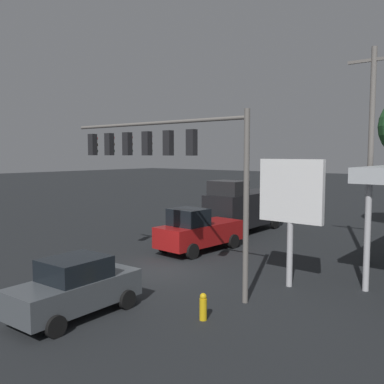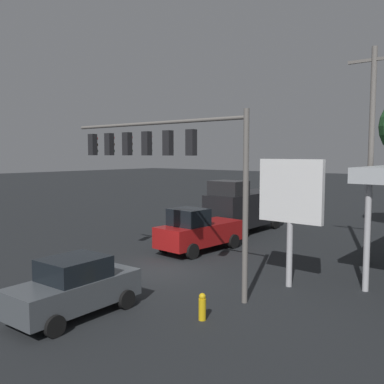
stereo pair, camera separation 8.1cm
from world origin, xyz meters
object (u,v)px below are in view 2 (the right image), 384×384
Objects in this scene: utility_pole at (371,151)px; sedan_far at (75,287)px; price_sign at (291,196)px; fire_hydrant at (202,307)px; pickup_parked at (198,231)px; delivery_truck at (244,207)px; traffic_signal_assembly at (160,153)px.

sedan_far is (5.24, 12.90, -4.46)m from utility_pole.
fire_hydrant is at bearing 84.22° from price_sign.
delivery_truck is (1.24, -6.46, 0.58)m from pickup_parked.
pickup_parked is (2.19, -5.21, -4.23)m from traffic_signal_assembly.
price_sign is at bearing 73.02° from pickup_parked.
sedan_far is at bearing 19.17° from pickup_parked.
traffic_signal_assembly is at bearing 14.24° from delivery_truck.
utility_pole is at bearing 67.69° from delivery_truck.
delivery_truck is at bearing -73.60° from traffic_signal_assembly.
pickup_parked is at bearing -167.02° from sedan_far.
fire_hydrant is at bearing 150.79° from traffic_signal_assembly.
utility_pole is at bearing -125.02° from traffic_signal_assembly.
utility_pole reaches higher than delivery_truck.
price_sign reaches higher than fire_hydrant.
price_sign is 7.62m from pickup_parked.
traffic_signal_assembly reaches higher than price_sign.
price_sign is at bearing 39.46° from delivery_truck.
fire_hydrant is at bearing 26.05° from delivery_truck.
delivery_truck is at bearing -61.79° from fire_hydrant.
price_sign is 0.96× the size of pickup_parked.
delivery_truck is 15.86m from fire_hydrant.
sedan_far is 10.21m from pickup_parked.
utility_pole is at bearing 155.20° from sedan_far.
price_sign reaches higher than sedan_far.
traffic_signal_assembly is at bearing 26.31° from pickup_parked.
sedan_far is at bearing 34.18° from fire_hydrant.
sedan_far is (-0.57, 4.61, -4.39)m from traffic_signal_assembly.
pickup_parked is (6.73, -2.51, -2.54)m from price_sign.
utility_pole is 10.52m from delivery_truck.
utility_pole reaches higher than price_sign.
delivery_truck is (4.00, -16.29, 0.74)m from sedan_far.
utility_pole is at bearing 114.51° from pickup_parked.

